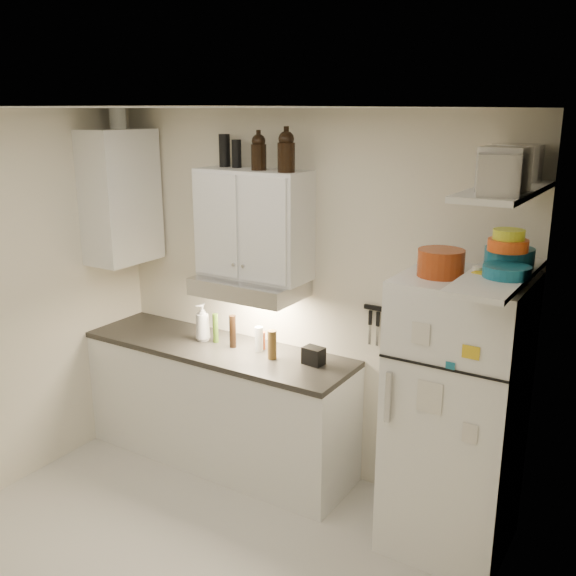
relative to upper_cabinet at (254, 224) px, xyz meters
The scene contains 34 objects.
ceiling 1.58m from the upper_cabinet, 77.33° to the right, with size 3.20×3.00×0.02m, color white.
back_wall 0.63m from the upper_cabinet, 30.26° to the left, with size 3.20×0.02×2.60m, color beige.
right_wall 2.39m from the upper_cabinet, 34.95° to the right, with size 0.02×3.00×2.60m, color beige.
base_cabinet 1.41m from the upper_cabinet, 151.63° to the right, with size 2.10×0.60×0.88m, color white.
countertop 0.97m from the upper_cabinet, 151.63° to the right, with size 2.10×0.62×0.04m, color #2B2824.
upper_cabinet is the anchor object (origin of this frame).
side_cabinet 1.15m from the upper_cabinet, behind, with size 0.33×0.55×1.00m, color white.
range_hood 0.44m from the upper_cabinet, 90.00° to the right, with size 0.76×0.46×0.12m, color silver.
fridge 1.84m from the upper_cabinet, ahead, with size 0.70×0.68×1.70m, color white.
shelf_hi 1.82m from the upper_cabinet, 10.05° to the right, with size 0.30×0.95×0.03m, color white.
shelf_lo 1.78m from the upper_cabinet, 10.05° to the right, with size 0.30×0.95×0.03m, color white.
knife_strip 1.13m from the upper_cabinet, ahead, with size 0.42×0.02×0.03m, color black.
dutch_oven 1.44m from the upper_cabinet, ahead, with size 0.26×0.26×0.15m, color #A33A13.
book_stack 1.78m from the upper_cabinet, ahead, with size 0.19×0.24×0.08m, color yellow.
spice_jar 1.67m from the upper_cabinet, 10.31° to the right, with size 0.06×0.06×0.10m, color silver.
stock_pot 1.78m from the upper_cabinet, ahead, with size 0.28×0.28×0.20m, color silver.
tin_a 1.90m from the upper_cabinet, 14.70° to the right, with size 0.21×0.19×0.21m, color #AAAAAD.
tin_b 1.96m from the upper_cabinet, 19.52° to the right, with size 0.19×0.19×0.19m, color #AAAAAD.
bowl_teal 1.76m from the upper_cabinet, ahead, with size 0.26×0.26×0.10m, color #186B88.
bowl_orange 1.78m from the upper_cabinet, ahead, with size 0.21×0.21×0.06m, color #F85517.
bowl_yellow 1.78m from the upper_cabinet, ahead, with size 0.16×0.16×0.05m, color yellow.
plates 1.84m from the upper_cabinet, 11.33° to the right, with size 0.24×0.24×0.06m, color #186B88.
growler_a 0.50m from the upper_cabinet, 24.01° to the right, with size 0.10×0.10×0.24m, color black, non-canonical shape.
growler_b 0.60m from the upper_cabinet, 11.34° to the right, with size 0.11×0.11×0.27m, color black, non-canonical shape.
thermos_a 0.50m from the upper_cabinet, 165.29° to the left, with size 0.07×0.07×0.19m, color black.
thermos_b 0.57m from the upper_cabinet, 168.89° to the left, with size 0.08×0.08×0.23m, color black.
side_jar 1.35m from the upper_cabinet, behind, with size 0.12×0.12×0.17m, color silver.
soap_bottle 0.86m from the upper_cabinet, 166.96° to the right, with size 0.12×0.12×0.32m, color white.
pepper_mill 0.84m from the upper_cabinet, 29.45° to the right, with size 0.06×0.06×0.21m, color brown.
oil_bottle 0.85m from the upper_cabinet, 165.63° to the right, with size 0.04×0.04×0.22m, color #3A5A16.
vinegar_bottle 0.80m from the upper_cabinet, 144.73° to the right, with size 0.05×0.05×0.24m, color black.
clear_bottle 0.82m from the upper_cabinet, 38.30° to the right, with size 0.06×0.06×0.18m, color silver.
red_jar 0.84m from the upper_cabinet, 13.29° to the right, with size 0.06×0.06×0.13m, color #A33A13.
caddy 1.00m from the upper_cabinet, ahead, with size 0.14×0.10×0.12m, color black.
Camera 1 is at (2.22, -2.27, 2.60)m, focal length 40.00 mm.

